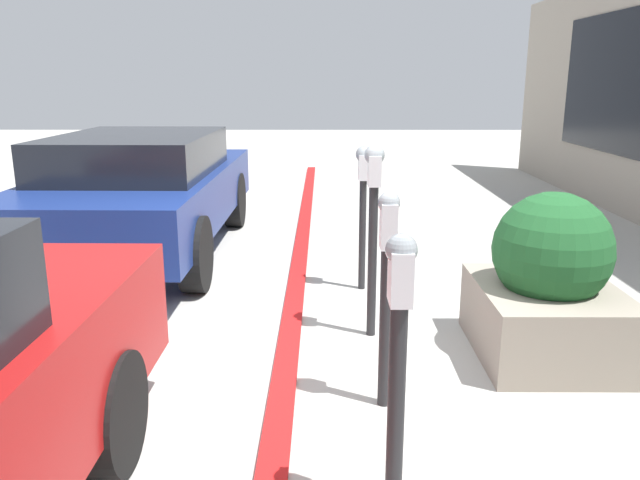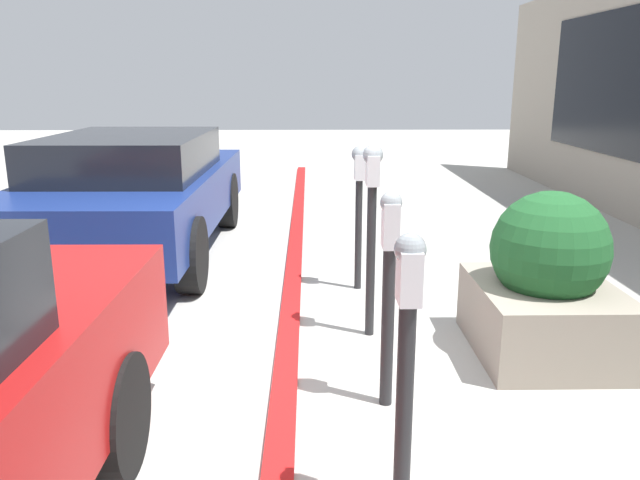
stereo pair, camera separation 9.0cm
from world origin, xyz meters
name	(u,v)px [view 1 (the left image)]	position (x,y,z in m)	size (l,w,h in m)	color
ground_plane	(298,362)	(0.00, 0.00, 0.00)	(40.00, 40.00, 0.00)	#ADAAA3
curb_strip	(287,360)	(0.00, 0.08, 0.02)	(19.00, 0.16, 0.04)	red
parking_meter_nearest	(398,346)	(-1.58, -0.48, 0.84)	(0.15, 0.13, 1.32)	#232326
parking_meter_second	(387,276)	(-0.56, -0.54, 0.81)	(0.15, 0.12, 1.30)	#232326
parking_meter_middle	(373,209)	(0.49, -0.54, 0.99)	(0.17, 0.15, 1.45)	#232326
parking_meter_fourth	(363,191)	(1.57, -0.53, 0.93)	(0.17, 0.14, 1.33)	#232326
planter_box	(549,287)	(0.15, -1.74, 0.50)	(1.14, 0.95, 1.17)	gray
parked_car_middle	(143,189)	(2.76, 1.80, 0.73)	(4.24, 1.82, 1.34)	navy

